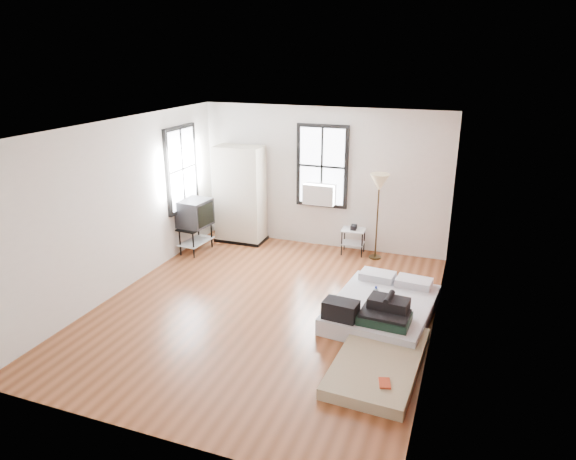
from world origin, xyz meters
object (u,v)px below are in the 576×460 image
at_px(side_table, 353,235).
at_px(tv_stand, 195,215).
at_px(mattress_bare, 380,351).
at_px(wardrobe, 240,195).
at_px(mattress_main, 382,307).
at_px(floor_lamp, 379,187).

relative_size(side_table, tv_stand, 0.56).
distance_m(mattress_bare, wardrobe, 5.03).
relative_size(mattress_main, side_table, 3.38).
xyz_separation_m(mattress_main, floor_lamp, (-0.54, 2.30, 1.25)).
height_order(side_table, tv_stand, tv_stand).
bearing_deg(mattress_bare, wardrobe, 139.19).
bearing_deg(tv_stand, mattress_main, -14.59).
bearing_deg(side_table, wardrobe, -178.32).
bearing_deg(wardrobe, tv_stand, -123.14).
xyz_separation_m(mattress_main, tv_stand, (-3.96, 1.41, 0.60)).
height_order(mattress_bare, wardrobe, wardrobe).
bearing_deg(wardrobe, floor_lamp, -0.58).
relative_size(side_table, floor_lamp, 0.36).
distance_m(wardrobe, tv_stand, 1.08).
height_order(mattress_main, mattress_bare, mattress_main).
distance_m(mattress_bare, floor_lamp, 3.73).
bearing_deg(floor_lamp, mattress_bare, -77.85).
distance_m(side_table, tv_stand, 3.13).
xyz_separation_m(mattress_bare, floor_lamp, (-0.74, 3.42, 1.30)).
height_order(mattress_main, side_table, mattress_main).
bearing_deg(mattress_bare, side_table, 111.78).
bearing_deg(mattress_main, floor_lamp, 108.58).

